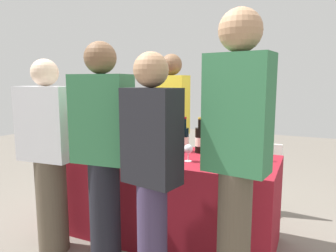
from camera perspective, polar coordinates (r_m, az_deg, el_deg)
ground_plane at (r=2.95m, az=-0.00°, el=-19.60°), size 12.00×12.00×0.00m
tasting_table at (r=2.79m, az=-0.00°, el=-12.79°), size 1.83×0.76×0.75m
wine_bottle_0 at (r=3.08m, az=-10.56°, el=-1.64°), size 0.08×0.08×0.30m
wine_bottle_1 at (r=3.04m, az=-6.19°, el=-1.47°), size 0.06×0.06×0.33m
wine_bottle_2 at (r=2.86m, az=-4.29°, el=-2.14°), size 0.07×0.07×0.31m
wine_bottle_3 at (r=2.77m, az=0.53°, el=-2.52°), size 0.07×0.07×0.30m
wine_bottle_4 at (r=2.78m, az=3.11°, el=-2.44°), size 0.07×0.07×0.31m
wine_bottle_5 at (r=2.74m, az=5.83°, el=-2.58°), size 0.08×0.08×0.32m
wine_bottle_6 at (r=2.55m, az=14.42°, el=-3.49°), size 0.07×0.07×0.33m
wine_glass_0 at (r=2.84m, az=-12.54°, el=-2.75°), size 0.07×0.07×0.14m
wine_glass_1 at (r=2.79m, az=-8.76°, el=-2.81°), size 0.07×0.07×0.14m
wine_glass_2 at (r=2.70m, az=-7.87°, el=-3.13°), size 0.07×0.07×0.14m
wine_glass_3 at (r=2.44m, az=3.76°, el=-4.33°), size 0.07×0.07×0.14m
wine_glass_4 at (r=2.33m, az=6.85°, el=-4.88°), size 0.07×0.07×0.14m
server_pouring at (r=3.30m, az=0.62°, el=0.34°), size 0.37×0.22×1.66m
guest_0 at (r=2.62m, az=-21.10°, el=-4.56°), size 0.45×0.27×1.55m
guest_1 at (r=2.22m, az=-11.90°, el=-4.57°), size 0.42×0.26×1.64m
guest_2 at (r=1.88m, az=-3.01°, el=-8.01°), size 0.37×0.25×1.55m
guest_3 at (r=1.77m, az=12.55°, el=-4.62°), size 0.38×0.25×1.76m
menu_board at (r=3.41m, az=16.39°, el=-9.17°), size 0.45×0.07×0.75m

